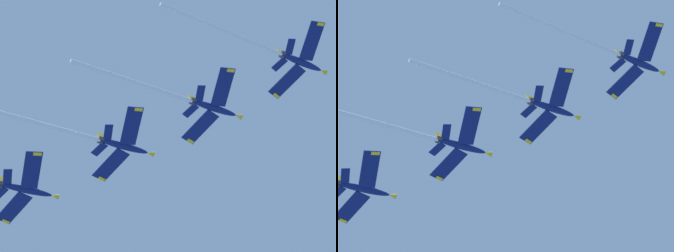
{
  "view_description": "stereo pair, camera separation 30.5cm",
  "coord_description": "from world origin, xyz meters",
  "views": [
    {
      "loc": [
        -26.23,
        -41.17,
        1.67
      ],
      "look_at": [
        -8.85,
        10.93,
        123.52
      ],
      "focal_mm": 64.99,
      "sensor_mm": 36.0,
      "label": 1
    },
    {
      "loc": [
        -26.52,
        -41.08,
        1.67
      ],
      "look_at": [
        -8.85,
        10.93,
        123.52
      ],
      "focal_mm": 64.99,
      "sensor_mm": 36.0,
      "label": 2
    }
  ],
  "objects": [
    {
      "name": "jet_third",
      "position": [
        -23.12,
        16.34,
        118.27
      ],
      "size": [
        40.87,
        19.94,
        15.46
      ],
      "color": "navy"
    },
    {
      "name": "jet_second",
      "position": [
        -5.97,
        3.61,
        123.51
      ],
      "size": [
        39.76,
        19.97,
        14.34
      ],
      "color": "navy"
    },
    {
      "name": "jet_lead",
      "position": [
        10.38,
        -10.62,
        130.34
      ],
      "size": [
        42.55,
        19.96,
        15.46
      ],
      "color": "navy"
    },
    {
      "name": "jet_fourth",
      "position": [
        -38.75,
        31.11,
        114.33
      ],
      "size": [
        38.1,
        19.95,
        13.82
      ],
      "color": "navy"
    }
  ]
}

